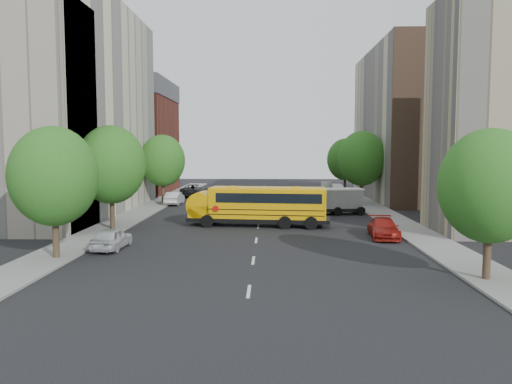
{
  "coord_description": "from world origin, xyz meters",
  "views": [
    {
      "loc": [
        0.89,
        -41.09,
        6.17
      ],
      "look_at": [
        -0.29,
        2.0,
        2.4
      ],
      "focal_mm": 35.0,
      "sensor_mm": 36.0,
      "label": 1
    }
  ],
  "objects_px": {
    "parked_car_2": "(194,190)",
    "tower_crane": "(490,11)",
    "parked_car_1": "(174,198)",
    "parked_car_3": "(384,228)",
    "street_tree_1": "(111,165)",
    "safari_truck": "(333,201)",
    "parked_car_5": "(327,187)",
    "street_tree_3": "(490,186)",
    "parked_car_0": "(112,238)",
    "street_tree_0": "(54,176)",
    "school_bus": "(257,204)",
    "street_tree_4": "(362,158)",
    "street_tree_2": "(163,161)",
    "street_tree_5": "(345,159)"
  },
  "relations": [
    {
      "from": "parked_car_0",
      "to": "parked_car_3",
      "type": "bearing_deg",
      "value": -163.23
    },
    {
      "from": "parked_car_0",
      "to": "street_tree_4",
      "type": "bearing_deg",
      "value": -125.69
    },
    {
      "from": "street_tree_1",
      "to": "street_tree_3",
      "type": "height_order",
      "value": "street_tree_1"
    },
    {
      "from": "tower_crane",
      "to": "parked_car_3",
      "type": "height_order",
      "value": "tower_crane"
    },
    {
      "from": "street_tree_2",
      "to": "street_tree_0",
      "type": "bearing_deg",
      "value": -90.0
    },
    {
      "from": "street_tree_5",
      "to": "parked_car_0",
      "type": "distance_m",
      "value": 42.28
    },
    {
      "from": "street_tree_3",
      "to": "school_bus",
      "type": "bearing_deg",
      "value": 124.18
    },
    {
      "from": "street_tree_3",
      "to": "street_tree_5",
      "type": "bearing_deg",
      "value": 90.0
    },
    {
      "from": "street_tree_5",
      "to": "parked_car_1",
      "type": "relative_size",
      "value": 1.74
    },
    {
      "from": "parked_car_3",
      "to": "parked_car_5",
      "type": "relative_size",
      "value": 1.06
    },
    {
      "from": "safari_truck",
      "to": "street_tree_3",
      "type": "bearing_deg",
      "value": -88.72
    },
    {
      "from": "school_bus",
      "to": "parked_car_2",
      "type": "bearing_deg",
      "value": 116.02
    },
    {
      "from": "street_tree_1",
      "to": "safari_truck",
      "type": "xyz_separation_m",
      "value": [
        17.89,
        9.57,
        -3.67
      ]
    },
    {
      "from": "parked_car_5",
      "to": "parked_car_3",
      "type": "bearing_deg",
      "value": -86.15
    },
    {
      "from": "street_tree_0",
      "to": "parked_car_1",
      "type": "bearing_deg",
      "value": 87.07
    },
    {
      "from": "parked_car_3",
      "to": "street_tree_5",
      "type": "bearing_deg",
      "value": 91.21
    },
    {
      "from": "street_tree_4",
      "to": "parked_car_1",
      "type": "bearing_deg",
      "value": -178.07
    },
    {
      "from": "street_tree_3",
      "to": "street_tree_4",
      "type": "xyz_separation_m",
      "value": [
        0.0,
        32.0,
        0.62
      ]
    },
    {
      "from": "street_tree_2",
      "to": "safari_truck",
      "type": "distance_m",
      "value": 20.09
    },
    {
      "from": "safari_truck",
      "to": "parked_car_2",
      "type": "height_order",
      "value": "safari_truck"
    },
    {
      "from": "street_tree_2",
      "to": "street_tree_4",
      "type": "bearing_deg",
      "value": 0.0
    },
    {
      "from": "school_bus",
      "to": "parked_car_0",
      "type": "distance_m",
      "value": 12.91
    },
    {
      "from": "parked_car_2",
      "to": "parked_car_3",
      "type": "xyz_separation_m",
      "value": [
        17.67,
        -29.25,
        -0.13
      ]
    },
    {
      "from": "street_tree_0",
      "to": "parked_car_5",
      "type": "bearing_deg",
      "value": 65.35
    },
    {
      "from": "parked_car_2",
      "to": "street_tree_2",
      "type": "bearing_deg",
      "value": 79.48
    },
    {
      "from": "street_tree_3",
      "to": "parked_car_0",
      "type": "height_order",
      "value": "street_tree_3"
    },
    {
      "from": "parked_car_3",
      "to": "parked_car_5",
      "type": "bearing_deg",
      "value": 94.82
    },
    {
      "from": "street_tree_1",
      "to": "parked_car_2",
      "type": "relative_size",
      "value": 1.37
    },
    {
      "from": "street_tree_2",
      "to": "parked_car_0",
      "type": "bearing_deg",
      "value": -85.0
    },
    {
      "from": "street_tree_0",
      "to": "street_tree_1",
      "type": "bearing_deg",
      "value": 90.0
    },
    {
      "from": "tower_crane",
      "to": "parked_car_5",
      "type": "bearing_deg",
      "value": 176.02
    },
    {
      "from": "tower_crane",
      "to": "parked_car_2",
      "type": "distance_m",
      "value": 46.05
    },
    {
      "from": "street_tree_3",
      "to": "parked_car_2",
      "type": "bearing_deg",
      "value": 116.09
    },
    {
      "from": "street_tree_3",
      "to": "parked_car_3",
      "type": "height_order",
      "value": "street_tree_3"
    },
    {
      "from": "street_tree_4",
      "to": "parked_car_3",
      "type": "distance_m",
      "value": 21.25
    },
    {
      "from": "street_tree_0",
      "to": "parked_car_3",
      "type": "height_order",
      "value": "street_tree_0"
    },
    {
      "from": "parked_car_5",
      "to": "street_tree_5",
      "type": "bearing_deg",
      "value": -55.47
    },
    {
      "from": "street_tree_3",
      "to": "street_tree_4",
      "type": "bearing_deg",
      "value": 90.0
    },
    {
      "from": "street_tree_1",
      "to": "parked_car_3",
      "type": "height_order",
      "value": "street_tree_1"
    },
    {
      "from": "tower_crane",
      "to": "street_tree_0",
      "type": "distance_m",
      "value": 62.12
    },
    {
      "from": "street_tree_4",
      "to": "street_tree_2",
      "type": "bearing_deg",
      "value": 180.0
    },
    {
      "from": "street_tree_0",
      "to": "parked_car_1",
      "type": "height_order",
      "value": "street_tree_0"
    },
    {
      "from": "tower_crane",
      "to": "parked_car_3",
      "type": "relative_size",
      "value": 7.71
    },
    {
      "from": "parked_car_2",
      "to": "tower_crane",
      "type": "bearing_deg",
      "value": -168.71
    },
    {
      "from": "parked_car_1",
      "to": "parked_car_3",
      "type": "height_order",
      "value": "parked_car_1"
    },
    {
      "from": "school_bus",
      "to": "parked_car_5",
      "type": "bearing_deg",
      "value": 79.93
    },
    {
      "from": "street_tree_2",
      "to": "school_bus",
      "type": "distance_m",
      "value": 19.35
    },
    {
      "from": "safari_truck",
      "to": "parked_car_3",
      "type": "distance_m",
      "value": 12.41
    },
    {
      "from": "tower_crane",
      "to": "parked_car_0",
      "type": "xyz_separation_m",
      "value": [
        -39.05,
        -39.14,
        -23.8
      ]
    },
    {
      "from": "parked_car_1",
      "to": "school_bus",
      "type": "bearing_deg",
      "value": 123.44
    }
  ]
}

